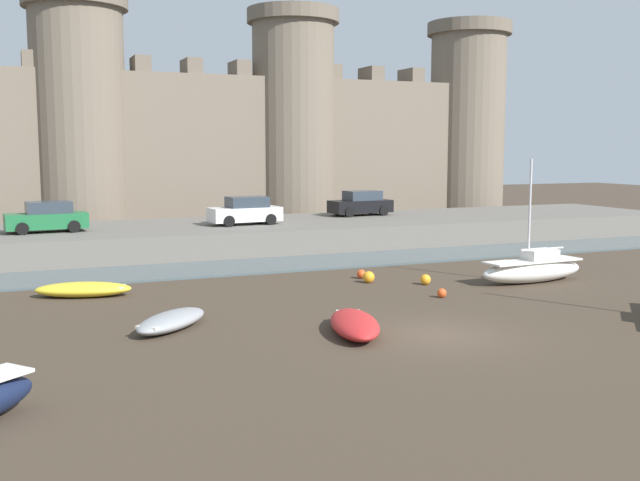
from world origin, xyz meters
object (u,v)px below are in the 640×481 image
rowboat_midflat_centre (355,324)px  mooring_buoy_near_channel (425,280)px  sailboat_foreground_right (533,269)px  mooring_buoy_off_centre (442,293)px  rowboat_midflat_left (171,320)px  mooring_buoy_mid_mud (369,277)px  mooring_buoy_near_shore (361,274)px  car_quay_centre_west (361,204)px  rowboat_near_channel_right (83,289)px  car_quay_centre_east (47,217)px  car_quay_east (246,211)px

rowboat_midflat_centre → mooring_buoy_near_channel: (6.45, 6.56, -0.09)m
sailboat_foreground_right → mooring_buoy_off_centre: 5.69m
rowboat_midflat_left → mooring_buoy_mid_mud: rowboat_midflat_left is taller
mooring_buoy_near_shore → mooring_buoy_near_channel: bearing=-53.0°
car_quay_centre_west → sailboat_foreground_right: bearing=-90.8°
rowboat_midflat_centre → rowboat_near_channel_right: rowboat_midflat_centre is taller
rowboat_midflat_left → car_quay_centre_east: car_quay_centre_east is taller
rowboat_midflat_left → car_quay_centre_west: size_ratio=0.80×
car_quay_east → mooring_buoy_near_shore: bearing=-80.4°
rowboat_midflat_centre → mooring_buoy_near_shore: size_ratio=10.02×
rowboat_midflat_centre → mooring_buoy_off_centre: bearing=34.7°
rowboat_midflat_left → mooring_buoy_mid_mud: (9.64, 5.09, -0.04)m
rowboat_near_channel_right → mooring_buoy_near_channel: bearing=-12.0°
rowboat_midflat_centre → mooring_buoy_near_shore: 10.13m
sailboat_foreground_right → rowboat_near_channel_right: bearing=167.2°
mooring_buoy_off_centre → car_quay_centre_east: (-13.77, 16.81, 2.04)m
sailboat_foreground_right → mooring_buoy_mid_mud: (-6.72, 2.60, -0.33)m
rowboat_midflat_centre → sailboat_foreground_right: 12.31m
mooring_buoy_near_shore → mooring_buoy_near_channel: (1.87, -2.48, 0.02)m
rowboat_midflat_centre → car_quay_east: 20.75m
mooring_buoy_mid_mud → mooring_buoy_near_channel: bearing=-33.2°
sailboat_foreground_right → mooring_buoy_near_shore: 7.53m
rowboat_midflat_centre → car_quay_centre_east: (-8.16, 20.70, 1.90)m
rowboat_midflat_left → mooring_buoy_off_centre: 10.91m
mooring_buoy_off_centre → mooring_buoy_mid_mud: bearing=106.9°
mooring_buoy_near_channel → car_quay_centre_west: (4.92, 16.70, 1.99)m
car_quay_east → sailboat_foreground_right: bearing=-60.9°
mooring_buoy_off_centre → rowboat_near_channel_right: bearing=156.7°
car_quay_centre_west → car_quay_centre_east: same height
mooring_buoy_off_centre → rowboat_midflat_centre: bearing=-145.3°
sailboat_foreground_right → rowboat_midflat_centre: bearing=-154.5°
rowboat_midflat_centre → mooring_buoy_near_channel: 9.20m
rowboat_near_channel_right → sailboat_foreground_right: bearing=-12.8°
rowboat_midflat_centre → mooring_buoy_near_channel: size_ratio=8.95×
car_quay_east → car_quay_centre_east: same height
car_quay_centre_west → car_quay_east: bearing=-162.4°
mooring_buoy_off_centre → car_quay_centre_west: (5.76, 19.38, 2.04)m
sailboat_foreground_right → mooring_buoy_off_centre: size_ratio=14.50×
mooring_buoy_near_channel → car_quay_centre_east: (-14.60, 14.14, 1.99)m
mooring_buoy_off_centre → car_quay_east: (-2.96, 16.61, 2.04)m
rowboat_midflat_left → mooring_buoy_near_channel: size_ratio=7.41×
rowboat_midflat_centre → sailboat_foreground_right: (11.11, 5.30, 0.26)m
sailboat_foreground_right → mooring_buoy_off_centre: (-5.50, -1.42, -0.40)m
car_quay_east → mooring_buoy_near_channel: bearing=-74.7°
sailboat_foreground_right → mooring_buoy_near_channel: bearing=164.9°
rowboat_near_channel_right → mooring_buoy_near_shore: (11.97, -0.45, -0.10)m
rowboat_midflat_centre → car_quay_centre_west: bearing=63.9°
mooring_buoy_off_centre → mooring_buoy_near_channel: 2.80m
sailboat_foreground_right → mooring_buoy_mid_mud: size_ratio=10.44×
car_quay_east → mooring_buoy_mid_mud: bearing=-82.1°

